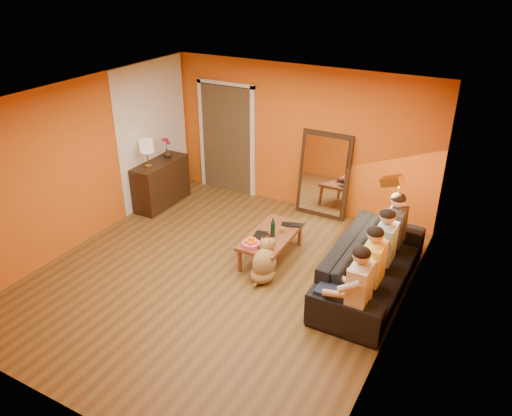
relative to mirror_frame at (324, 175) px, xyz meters
The scene contains 27 objects.
room_shell 2.39m from the mirror_frame, 103.68° to the right, with size 5.00×5.50×2.60m.
white_accent 3.21m from the mirror_frame, 163.83° to the right, with size 0.02×1.90×2.58m, color white.
doorway_recess 2.08m from the mirror_frame, behind, with size 1.06×0.30×2.10m, color #3F2D19.
door_jamb_left 2.64m from the mirror_frame, behind, with size 0.08×0.06×2.20m, color white.
door_jamb_right 1.51m from the mirror_frame, behind, with size 0.08×0.06×2.20m, color white.
door_header 2.46m from the mirror_frame, behind, with size 1.22×0.06×0.08m, color white.
mirror_frame is the anchor object (origin of this frame).
mirror_glass 0.04m from the mirror_frame, 90.00° to the right, with size 0.78×0.02×1.36m, color white.
sideboard 3.01m from the mirror_frame, 158.84° to the right, with size 0.44×1.18×0.85m, color #312010.
table_lamp 3.13m from the mirror_frame, 153.68° to the right, with size 0.24×0.24×0.51m, color beige, non-canonical shape.
sofa 2.35m from the mirror_frame, 51.31° to the right, with size 0.96×2.45×0.72m, color black.
coffee_table 1.87m from the mirror_frame, 93.96° to the right, with size 0.62×1.22×0.42m, color brown, non-canonical shape.
floor_lamp 1.92m from the mirror_frame, 36.20° to the right, with size 0.30×0.24×1.44m, color #BD8C37, non-canonical shape.
dog 2.39m from the mirror_frame, 88.75° to the right, with size 0.35×0.54×0.63m, color #9C7B46, non-canonical shape.
person_far_left 3.23m from the mirror_frame, 60.65° to the right, with size 0.70×0.44×1.22m, color beige, non-canonical shape.
person_mid_left 2.76m from the mirror_frame, 55.05° to the right, with size 0.70×0.44×1.22m, color #F0D250, non-canonical shape.
person_mid_right 2.33m from the mirror_frame, 47.27° to the right, with size 0.70×0.44×1.22m, color #83A8CB, non-canonical shape.
person_far_right 1.97m from the mirror_frame, 36.29° to the right, with size 0.70×0.44×1.22m, color #333338, non-canonical shape.
fruit_bowl 2.26m from the mirror_frame, 95.71° to the right, with size 0.26×0.26×0.16m, color #F255A0, non-canonical shape.
wine_bottle 1.85m from the mirror_frame, 92.29° to the right, with size 0.07×0.07×0.31m, color black.
tumbler 1.69m from the mirror_frame, 90.12° to the right, with size 0.09×0.09×0.09m, color #B27F3F.
laptop 1.47m from the mirror_frame, 87.75° to the right, with size 0.34×0.22×0.03m, color black.
book_lower 2.04m from the mirror_frame, 98.69° to the right, with size 0.20×0.27×0.03m, color #312010.
book_mid 2.02m from the mirror_frame, 98.45° to the right, with size 0.17×0.23×0.02m, color #AD132E.
book_upper 2.04m from the mirror_frame, 98.65° to the right, with size 0.18×0.25×0.02m, color black.
vase 2.92m from the mirror_frame, 163.43° to the right, with size 0.17×0.17×0.17m, color #312010.
flowers 2.94m from the mirror_frame, 163.43° to the right, with size 0.17×0.17×0.39m, color #AD132E, non-canonical shape.
Camera 1 is at (3.39, -5.05, 4.19)m, focal length 35.00 mm.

